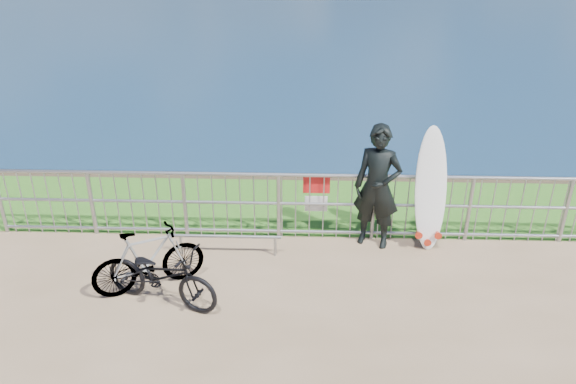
{
  "coord_description": "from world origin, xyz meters",
  "views": [
    {
      "loc": [
        -0.07,
        -6.31,
        4.62
      ],
      "look_at": [
        -0.34,
        1.2,
        1.0
      ],
      "focal_mm": 35.0,
      "sensor_mm": 36.0,
      "label": 1
    }
  ],
  "objects_px": {
    "surfer": "(377,187)",
    "bicycle_near": "(161,275)",
    "surfboard": "(430,194)",
    "bicycle_far": "(148,259)"
  },
  "relations": [
    {
      "from": "surfboard",
      "to": "bicycle_near",
      "type": "bearing_deg",
      "value": -156.51
    },
    {
      "from": "surfboard",
      "to": "bicycle_far",
      "type": "xyz_separation_m",
      "value": [
        -4.04,
        -1.32,
        -0.43
      ]
    },
    {
      "from": "bicycle_far",
      "to": "surfer",
      "type": "bearing_deg",
      "value": -95.16
    },
    {
      "from": "surfer",
      "to": "surfboard",
      "type": "height_order",
      "value": "surfer"
    },
    {
      "from": "surfer",
      "to": "bicycle_near",
      "type": "xyz_separation_m",
      "value": [
        -2.98,
        -1.66,
        -0.55
      ]
    },
    {
      "from": "bicycle_near",
      "to": "bicycle_far",
      "type": "height_order",
      "value": "bicycle_far"
    },
    {
      "from": "surfer",
      "to": "bicycle_near",
      "type": "height_order",
      "value": "surfer"
    },
    {
      "from": "surfboard",
      "to": "bicycle_near",
      "type": "relative_size",
      "value": 1.17
    },
    {
      "from": "bicycle_near",
      "to": "bicycle_far",
      "type": "distance_m",
      "value": 0.41
    },
    {
      "from": "surfboard",
      "to": "bicycle_near",
      "type": "distance_m",
      "value": 4.15
    }
  ]
}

